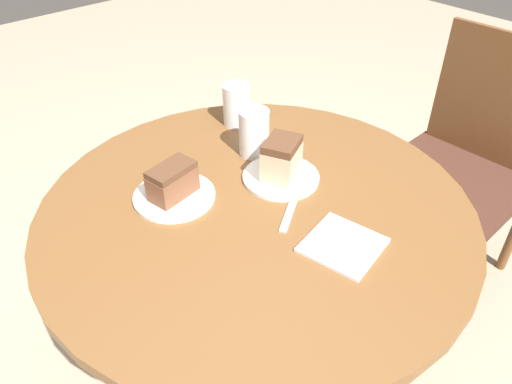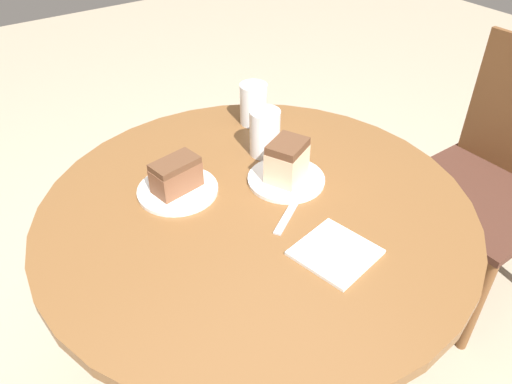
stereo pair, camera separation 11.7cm
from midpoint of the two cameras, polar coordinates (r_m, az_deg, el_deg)
name	(u,v)px [view 2 (the right image)]	position (r m, az deg, el deg)	size (l,w,h in m)	color
ground_plane	(256,377)	(1.74, 2.05, -20.51)	(8.00, 8.00, 0.00)	tan
table	(256,259)	(1.31, 2.57, -7.73)	(1.04, 1.04, 0.72)	brown
chair	(492,177)	(1.92, 26.98, 1.45)	(0.49, 0.47, 0.90)	brown
plate_near	(286,179)	(1.27, 6.09, 1.37)	(0.20, 0.20, 0.01)	white
plate_far	(178,190)	(1.24, -6.28, 0.13)	(0.20, 0.20, 0.01)	white
cake_slice_near	(287,161)	(1.24, 6.26, 3.50)	(0.11, 0.12, 0.10)	beige
cake_slice_far	(176,175)	(1.21, -6.42, 1.84)	(0.08, 0.13, 0.08)	brown
glass_lemonade	(265,135)	(1.35, 3.50, 6.41)	(0.08, 0.08, 0.13)	beige
glass_water	(253,106)	(1.49, 1.97, 9.75)	(0.08, 0.08, 0.12)	silver
napkin_stack	(335,252)	(1.09, 12.12, -6.90)	(0.18, 0.18, 0.01)	white
fork	(290,211)	(1.18, 6.76, -2.30)	(0.11, 0.16, 0.00)	silver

